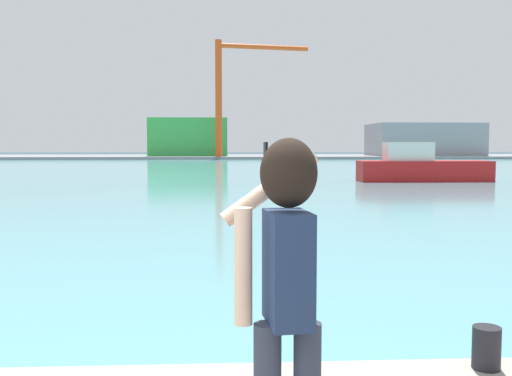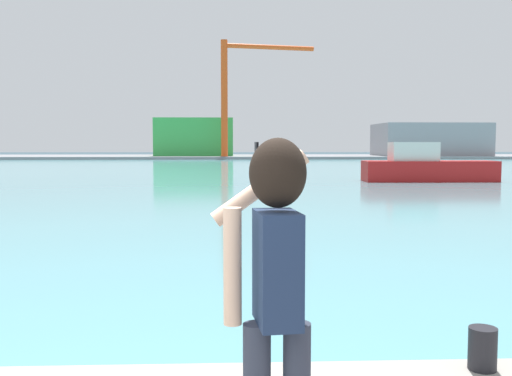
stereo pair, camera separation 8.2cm
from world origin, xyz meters
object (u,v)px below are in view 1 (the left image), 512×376
person_photographer (285,275)px  warehouse_left (189,137)px  harbor_bollard (486,348)px  warehouse_right (423,140)px  boat_moored (421,167)px  port_crane (232,84)px

person_photographer → warehouse_left: size_ratio=0.14×
person_photographer → harbor_bollard: person_photographer is taller
person_photographer → warehouse_right: 94.85m
harbor_bollard → warehouse_right: (30.05, 87.98, 2.27)m
boat_moored → warehouse_left: 61.61m
person_photographer → warehouse_left: (-6.15, 90.35, 1.76)m
warehouse_right → port_crane: port_crane is taller
person_photographer → harbor_bollard: size_ratio=5.39×
person_photographer → boat_moored: size_ratio=0.22×
harbor_bollard → warehouse_right: 93.00m
boat_moored → port_crane: 54.84m
harbor_bollard → boat_moored: 31.52m
warehouse_left → person_photographer: bearing=-86.1°
warehouse_left → warehouse_right: size_ratio=0.74×
boat_moored → port_crane: port_crane is taller
boat_moored → warehouse_left: size_ratio=0.64×
boat_moored → warehouse_right: 61.48m
harbor_bollard → warehouse_left: 89.34m
boat_moored → harbor_bollard: bearing=-106.9°
person_photographer → port_crane: size_ratio=0.10×
person_photographer → harbor_bollard: 2.37m
harbor_bollard → port_crane: bearing=90.7°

